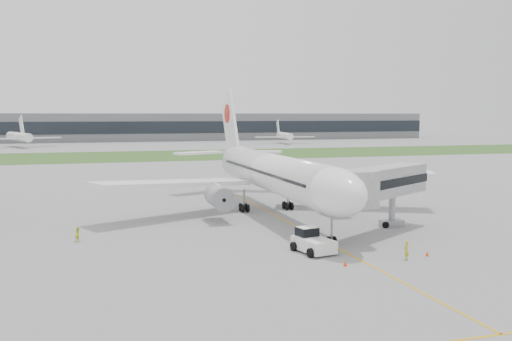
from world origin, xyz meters
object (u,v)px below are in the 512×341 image
object	(u,v)px
pushback_tug	(312,241)
jet_bridge	(380,183)
airliner	(271,172)
ground_crew_near	(406,250)

from	to	relation	value
pushback_tug	jet_bridge	bearing A→B (deg)	18.83
airliner	pushback_tug	bearing A→B (deg)	-97.89
airliner	pushback_tug	size ratio (longest dim) A/B	11.00
jet_bridge	ground_crew_near	bearing A→B (deg)	-139.17
jet_bridge	ground_crew_near	size ratio (longest dim) A/B	8.57
ground_crew_near	pushback_tug	bearing A→B (deg)	-71.20
pushback_tug	jet_bridge	world-z (taller)	jet_bridge
pushback_tug	ground_crew_near	world-z (taller)	pushback_tug
airliner	pushback_tug	world-z (taller)	airliner
airliner	jet_bridge	size ratio (longest dim) A/B	3.58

